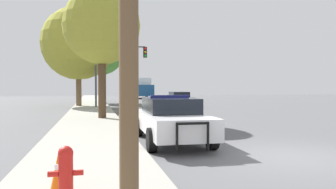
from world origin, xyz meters
The scene contains 11 objects.
ground_plane centered at (0.00, 0.00, 0.00)m, with size 110.00×110.00×0.00m, color #565659.
sidewalk_left centered at (-5.10, 0.00, 0.07)m, with size 3.00×110.00×0.13m.
police_car centered at (-2.47, 2.92, 0.77)m, with size 2.08×5.00×1.54m.
fire_hydrant centered at (-5.38, -2.49, 0.57)m, with size 0.51×0.23×0.82m.
traffic_light centered at (-3.00, 20.04, 3.83)m, with size 4.34×0.35×5.19m.
car_background_oncoming centered at (2.66, 20.98, 0.71)m, with size 2.06×4.63×1.32m.
box_truck centered at (2.08, 40.88, 1.61)m, with size 2.82×6.73×3.03m.
tree_sidewalk_far centered at (-4.18, 29.02, 5.72)m, with size 5.41×5.41×8.31m.
tree_sidewalk_mid centered at (-6.16, 21.94, 5.54)m, with size 6.35×6.35×8.60m.
tree_sidewalk_near centered at (-4.48, 10.39, 5.05)m, with size 4.13×4.13×7.01m.
traffic_cone centered at (-5.53, -1.86, 0.47)m, with size 0.29×0.29×0.68m.
Camera 1 is at (-4.98, -7.57, 1.85)m, focal length 35.00 mm.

